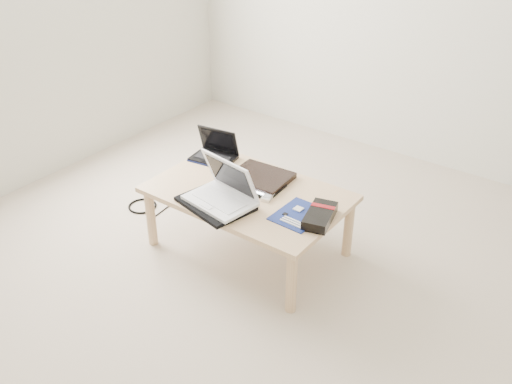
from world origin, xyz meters
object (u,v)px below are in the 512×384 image
Objects in this scene: netbook at (215,152)px; gpu_box at (320,216)px; white_laptop at (223,192)px; coffee_table at (248,199)px.

netbook reaches higher than gpu_box.
coffee_table is at bearing 80.62° from white_laptop.
white_laptop is at bearing -99.38° from coffee_table.
white_laptop is 0.54m from gpu_box.
coffee_table is 2.78× the size of white_laptop.
netbook is at bearing 153.77° from coffee_table.
white_laptop reaches higher than gpu_box.
netbook is 0.74× the size of white_laptop.
netbook is at bearing 134.87° from white_laptop.
white_laptop is at bearing -161.75° from gpu_box.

